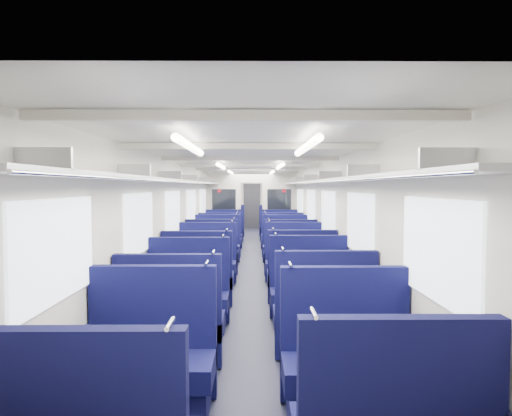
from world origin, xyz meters
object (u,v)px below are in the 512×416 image
at_px(seat_16, 220,243).
at_px(seat_15, 286,249).
at_px(seat_14, 217,249).
at_px(seat_9, 301,279).
at_px(seat_6, 187,300).
at_px(seat_11, 294,265).
at_px(seat_19, 280,237).
at_px(seat_12, 212,257).
at_px(seat_20, 227,231).
at_px(seat_13, 290,257).
at_px(seat_23, 274,227).
at_px(bulkhead, 252,207).
at_px(seat_22, 229,227).
at_px(seat_5, 323,321).
at_px(seat_3, 347,367).
at_px(seat_7, 310,295).
at_px(seat_8, 198,281).
at_px(seat_17, 282,243).
at_px(seat_18, 223,237).
at_px(seat_4, 171,328).
at_px(end_door, 252,206).
at_px(seat_21, 276,230).
at_px(seat_2, 150,365).
at_px(seat_10, 207,266).

bearing_deg(seat_16, seat_15, -33.25).
height_order(seat_14, seat_15, same).
distance_m(seat_9, seat_14, 3.83).
bearing_deg(seat_6, seat_11, 56.46).
xyz_separation_m(seat_14, seat_19, (1.66, 2.30, 0.00)).
height_order(seat_11, seat_16, same).
relative_size(seat_12, seat_20, 1.00).
bearing_deg(seat_13, seat_23, 90.00).
xyz_separation_m(bulkhead, seat_22, (-0.83, 2.22, -0.85)).
relative_size(seat_5, seat_23, 1.00).
relative_size(seat_12, seat_15, 1.00).
bearing_deg(seat_5, seat_16, 103.89).
xyz_separation_m(seat_3, seat_16, (-1.66, 7.94, 0.00)).
distance_m(seat_16, seat_22, 4.54).
xyz_separation_m(seat_7, seat_8, (-1.66, 0.92, 0.00)).
height_order(seat_3, seat_23, same).
xyz_separation_m(seat_16, seat_19, (1.66, 1.26, 0.00)).
bearing_deg(seat_11, seat_17, 90.00).
bearing_deg(seat_12, seat_18, 90.00).
bearing_deg(seat_9, seat_17, 90.00).
bearing_deg(seat_13, seat_18, 114.78).
xyz_separation_m(seat_4, seat_7, (1.66, 1.38, 0.00)).
xyz_separation_m(seat_7, seat_16, (-1.66, 5.55, 0.00)).
distance_m(end_door, seat_11, 11.41).
xyz_separation_m(seat_4, seat_8, (0.00, 2.30, 0.00)).
bearing_deg(end_door, seat_18, -96.95).
relative_size(seat_7, seat_22, 1.00).
distance_m(end_door, seat_23, 3.78).
height_order(bulkhead, seat_7, bulkhead).
relative_size(seat_5, seat_16, 1.00).
height_order(seat_5, seat_21, same).
relative_size(seat_5, seat_9, 1.00).
bearing_deg(seat_2, seat_7, 54.50).
height_order(seat_3, seat_16, same).
bearing_deg(end_door, seat_20, -99.72).
xyz_separation_m(seat_4, seat_6, (0.00, 1.16, 0.00)).
height_order(seat_2, seat_3, same).
xyz_separation_m(seat_2, seat_3, (1.66, -0.06, 0.00)).
bearing_deg(seat_14, seat_13, -37.57).
relative_size(seat_4, seat_13, 1.00).
relative_size(seat_8, seat_16, 1.00).
bearing_deg(seat_5, seat_10, 116.08).
relative_size(seat_4, seat_9, 1.00).
bearing_deg(end_door, seat_13, -85.44).
bearing_deg(seat_3, seat_14, 103.51).
xyz_separation_m(seat_2, seat_15, (1.66, 6.79, 0.00)).
relative_size(seat_9, seat_17, 1.00).
relative_size(end_door, seat_19, 1.63).
xyz_separation_m(seat_6, seat_13, (1.66, 3.46, 0.00)).
bearing_deg(seat_17, seat_16, -176.40).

